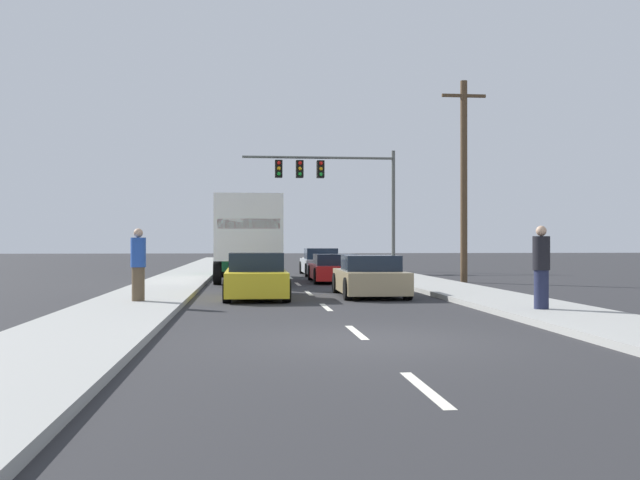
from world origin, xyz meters
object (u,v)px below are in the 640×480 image
at_px(car_silver, 320,263).
at_px(car_red, 335,269).
at_px(car_tan, 370,278).
at_px(traffic_signal_mast, 325,177).
at_px(utility_pole_mid, 464,178).
at_px(box_truck, 248,234).
at_px(car_yellow, 256,277).
at_px(pedestrian_mid_block, 138,264).
at_px(pedestrian_near_corner, 541,267).

distance_m(car_silver, car_red, 6.21).
distance_m(car_tan, traffic_signal_mast, 18.84).
distance_m(car_silver, utility_pole_mid, 9.46).
relative_size(box_truck, car_silver, 2.00).
height_order(car_silver, car_red, car_silver).
bearing_deg(car_silver, car_red, -90.48).
height_order(car_yellow, car_tan, car_yellow).
distance_m(box_truck, traffic_signal_mast, 10.88).
bearing_deg(pedestrian_mid_block, box_truck, 76.38).
relative_size(car_tan, utility_pole_mid, 0.50).
xyz_separation_m(car_tan, pedestrian_mid_block, (-6.42, -2.78, 0.50)).
bearing_deg(car_yellow, utility_pole_mid, 40.38).
distance_m(car_yellow, car_silver, 14.69).
distance_m(car_silver, pedestrian_near_corner, 20.09).
bearing_deg(car_yellow, pedestrian_mid_block, -140.79).
xyz_separation_m(car_silver, utility_pole_mid, (5.09, -7.11, 3.62)).
distance_m(car_red, car_tan, 7.76).
xyz_separation_m(car_silver, car_tan, (0.07, -13.97, -0.04)).
bearing_deg(pedestrian_mid_block, pedestrian_near_corner, -18.66).
xyz_separation_m(car_yellow, pedestrian_mid_block, (-3.00, -2.44, 0.46)).
relative_size(pedestrian_near_corner, pedestrian_mid_block, 1.01).
relative_size(car_silver, pedestrian_mid_block, 2.46).
relative_size(box_truck, utility_pole_mid, 1.11).
bearing_deg(pedestrian_mid_block, car_yellow, 39.21).
bearing_deg(traffic_signal_mast, pedestrian_near_corner, -84.71).
relative_size(utility_pole_mid, pedestrian_mid_block, 4.44).
bearing_deg(car_silver, car_yellow, -103.22).
bearing_deg(traffic_signal_mast, car_red, -93.98).
height_order(box_truck, car_yellow, box_truck).
bearing_deg(box_truck, utility_pole_mid, -12.40).
relative_size(box_truck, car_red, 2.10).
height_order(box_truck, pedestrian_near_corner, box_truck).
height_order(box_truck, car_red, box_truck).
height_order(car_red, car_tan, car_tan).
relative_size(car_silver, car_tan, 1.11).
height_order(car_tan, pedestrian_near_corner, pedestrian_near_corner).
distance_m(car_yellow, pedestrian_near_corner, 8.40).
relative_size(car_red, utility_pole_mid, 0.53).
distance_m(traffic_signal_mast, pedestrian_near_corner, 24.60).
bearing_deg(box_truck, pedestrian_mid_block, -103.62).
bearing_deg(car_tan, pedestrian_mid_block, -156.62).
bearing_deg(pedestrian_near_corner, traffic_signal_mast, 95.29).
distance_m(car_yellow, car_tan, 3.44).
bearing_deg(car_yellow, box_truck, 91.28).
bearing_deg(traffic_signal_mast, car_yellow, -102.26).
xyz_separation_m(car_yellow, car_silver, (3.36, 14.30, -0.01)).
distance_m(traffic_signal_mast, pedestrian_mid_block, 22.55).
relative_size(box_truck, traffic_signal_mast, 1.06).
height_order(box_truck, traffic_signal_mast, traffic_signal_mast).
xyz_separation_m(pedestrian_near_corner, pedestrian_mid_block, (-9.27, 3.13, -0.01)).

